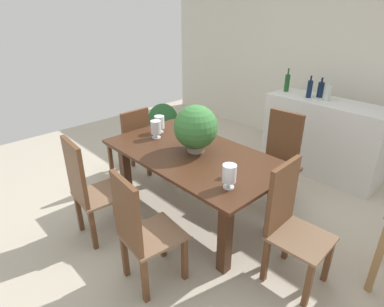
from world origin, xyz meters
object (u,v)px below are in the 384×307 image
(chair_head_end, at_px, (132,141))
(chair_foot_end, at_px, (290,220))
(crystal_vase_left, at_px, (156,128))
(wine_bottle_green, at_px, (321,89))
(kitchen_counter, at_px, (323,138))
(chair_near_right, at_px, (140,229))
(flower_centerpiece, at_px, (196,128))
(wine_glass, at_px, (229,167))
(chair_near_left, at_px, (89,187))
(chair_far_right, at_px, (278,155))
(wine_bottle_tall, at_px, (310,89))
(wine_bottle_dark, at_px, (328,93))
(potted_plant_floor, at_px, (163,122))
(dining_table, at_px, (193,164))
(wine_bottle_clear, at_px, (287,83))
(crystal_vase_right, at_px, (229,174))
(crystal_vase_center_near, at_px, (159,123))

(chair_head_end, xyz_separation_m, chair_foot_end, (2.27, -0.01, 0.04))
(crystal_vase_left, relative_size, wine_bottle_green, 0.78)
(chair_head_end, bearing_deg, kitchen_counter, 140.76)
(chair_near_right, xyz_separation_m, flower_centerpiece, (-0.41, 0.98, 0.46))
(wine_glass, height_order, wine_bottle_green, wine_bottle_green)
(chair_near_right, xyz_separation_m, chair_near_left, (-0.83, -0.01, 0.01))
(wine_glass, bearing_deg, chair_far_right, 98.46)
(wine_bottle_green, bearing_deg, chair_near_left, -102.56)
(wine_bottle_tall, relative_size, wine_bottle_dark, 1.14)
(chair_near_left, distance_m, potted_plant_floor, 2.43)
(dining_table, xyz_separation_m, wine_bottle_dark, (0.38, 1.97, 0.46))
(chair_head_end, height_order, flower_centerpiece, flower_centerpiece)
(crystal_vase_left, relative_size, wine_bottle_tall, 0.70)
(chair_near_right, height_order, flower_centerpiece, flower_centerpiece)
(wine_bottle_tall, distance_m, wine_bottle_clear, 0.38)
(chair_near_right, xyz_separation_m, crystal_vase_right, (0.28, 0.69, 0.33))
(chair_near_left, height_order, chair_head_end, chair_near_left)
(dining_table, bearing_deg, crystal_vase_center_near, 172.00)
(dining_table, relative_size, crystal_vase_right, 8.88)
(chair_foot_end, xyz_separation_m, potted_plant_floor, (-2.95, 1.04, -0.20))
(wine_glass, relative_size, wine_bottle_green, 0.56)
(wine_glass, distance_m, wine_bottle_clear, 2.26)
(flower_centerpiece, xyz_separation_m, wine_bottle_green, (0.26, 2.01, 0.08))
(chair_near_left, bearing_deg, wine_bottle_tall, -96.89)
(chair_near_left, relative_size, wine_bottle_clear, 3.30)
(flower_centerpiece, bearing_deg, chair_foot_end, -2.43)
(crystal_vase_center_near, xyz_separation_m, kitchen_counter, (1.10, 1.87, -0.38))
(dining_table, distance_m, chair_near_left, 1.04)
(chair_foot_end, height_order, wine_glass, chair_foot_end)
(wine_bottle_green, bearing_deg, crystal_vase_center_near, -114.98)
(chair_near_right, relative_size, chair_head_end, 1.08)
(chair_near_right, distance_m, wine_bottle_green, 3.04)
(wine_glass, relative_size, kitchen_counter, 0.09)
(chair_near_left, height_order, chair_far_right, chair_far_right)
(dining_table, relative_size, potted_plant_floor, 2.82)
(crystal_vase_center_near, bearing_deg, chair_foot_end, -3.14)
(kitchen_counter, relative_size, wine_bottle_green, 6.00)
(chair_head_end, relative_size, wine_bottle_green, 3.75)
(chair_head_end, relative_size, wine_glass, 6.68)
(crystal_vase_center_near, height_order, wine_bottle_green, wine_bottle_green)
(crystal_vase_right, bearing_deg, chair_far_right, 103.12)
(chair_foot_end, relative_size, flower_centerpiece, 2.18)
(flower_centerpiece, bearing_deg, wine_bottle_tall, 85.00)
(chair_head_end, distance_m, potted_plant_floor, 1.24)
(chair_near_left, xyz_separation_m, wine_glass, (0.98, 0.83, 0.30))
(chair_near_left, bearing_deg, crystal_vase_right, -143.21)
(flower_centerpiece, relative_size, wine_bottle_clear, 1.50)
(wine_bottle_green, xyz_separation_m, potted_plant_floor, (-2.06, -1.02, -0.74))
(chair_near_right, xyz_separation_m, crystal_vase_center_near, (-1.07, 1.03, 0.33))
(chair_foot_end, distance_m, wine_bottle_green, 2.30)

